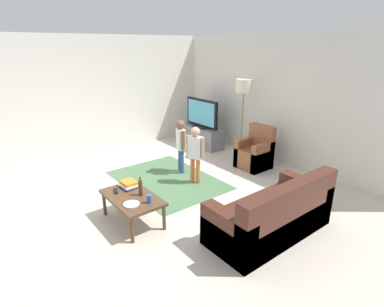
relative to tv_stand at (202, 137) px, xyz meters
The scene contains 17 objects.
ground 2.90m from the tv_stand, 52.60° to the right, with size 7.80×7.80×0.00m, color beige.
wall_back 2.19m from the tv_stand, 21.78° to the left, with size 6.00×0.12×2.70m, color silver.
wall_left 2.84m from the tv_stand, 118.41° to the right, with size 0.12×6.00×2.70m, color silver.
area_rug 2.28m from the tv_stand, 56.92° to the right, with size 2.20×1.60×0.01m, color #4C724C.
tv_stand is the anchor object (origin of this frame).
tv 0.60m from the tv_stand, 90.00° to the right, with size 1.10×0.28×0.71m.
couch 4.06m from the tv_stand, 25.73° to the right, with size 0.80×1.80×0.86m.
armchair 1.82m from the tv_stand, ahead, with size 0.60×0.60×0.90m.
floor_lamp 1.78m from the tv_stand, ahead, with size 0.36×0.36×1.78m.
child_near_tv 1.86m from the tv_stand, 53.42° to the right, with size 0.35×0.19×1.09m.
child_center 2.29m from the tv_stand, 43.01° to the right, with size 0.34×0.21×1.08m.
coffee_table 3.79m from the tv_stand, 55.19° to the right, with size 1.00×0.60×0.42m.
book_stack 3.55m from the tv_stand, 58.26° to the right, with size 0.29×0.24×0.09m.
bottle 3.73m from the tv_stand, 53.51° to the right, with size 0.06×0.06×0.29m.
tv_remote 3.74m from the tv_stand, 59.77° to the right, with size 0.17×0.05×0.02m, color black.
soda_can 3.91m from the tv_stand, 50.49° to the right, with size 0.07×0.07×0.12m, color #2659B2.
plate 4.02m from the tv_stand, 53.59° to the right, with size 0.22×0.22×0.02m.
Camera 1 is at (4.05, -2.55, 2.48)m, focal length 28.67 mm.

